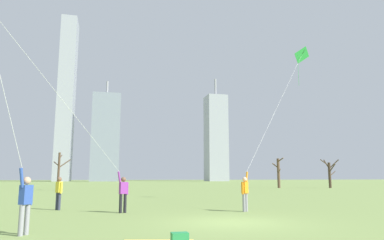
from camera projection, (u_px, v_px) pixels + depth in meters
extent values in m
plane|color=#7A934C|center=(231.00, 222.00, 12.83)|extent=(400.00, 400.00, 0.00)
cylinder|color=gray|center=(27.00, 219.00, 10.14)|extent=(0.14, 0.14, 0.85)
cylinder|color=gray|center=(21.00, 220.00, 9.94)|extent=(0.14, 0.14, 0.85)
cube|color=#2D4CA5|center=(26.00, 195.00, 10.15)|extent=(0.34, 0.39, 0.54)
sphere|color=tan|center=(27.00, 181.00, 10.21)|extent=(0.22, 0.22, 0.22)
cylinder|color=#2D4CA5|center=(31.00, 195.00, 10.34)|extent=(0.09, 0.09, 0.55)
cylinder|color=#2D4CA5|center=(22.00, 178.00, 10.03)|extent=(0.18, 0.22, 0.56)
cylinder|color=black|center=(125.00, 203.00, 16.38)|extent=(0.14, 0.14, 0.85)
cylinder|color=black|center=(121.00, 203.00, 16.25)|extent=(0.14, 0.14, 0.85)
cube|color=purple|center=(123.00, 188.00, 16.42)|extent=(0.39, 0.32, 0.54)
sphere|color=brown|center=(124.00, 179.00, 16.48)|extent=(0.22, 0.22, 0.22)
cylinder|color=purple|center=(127.00, 189.00, 16.54)|extent=(0.09, 0.09, 0.55)
cylinder|color=purple|center=(119.00, 178.00, 16.37)|extent=(0.22, 0.16, 0.56)
cylinder|color=silver|center=(26.00, 54.00, 13.53)|extent=(7.49, 5.66, 8.79)
cylinder|color=gray|center=(244.00, 203.00, 16.84)|extent=(0.14, 0.14, 0.85)
cylinder|color=gray|center=(246.00, 202.00, 17.01)|extent=(0.14, 0.14, 0.85)
cube|color=orange|center=(245.00, 188.00, 17.03)|extent=(0.39, 0.37, 0.54)
sphere|color=beige|center=(245.00, 179.00, 17.09)|extent=(0.22, 0.22, 0.22)
cylinder|color=orange|center=(243.00, 188.00, 16.86)|extent=(0.09, 0.09, 0.55)
cylinder|color=orange|center=(247.00, 177.00, 17.27)|extent=(0.21, 0.20, 0.56)
cube|color=green|center=(302.00, 55.00, 25.31)|extent=(1.29, 0.51, 1.16)
cylinder|color=black|center=(302.00, 55.00, 25.31)|extent=(0.35, 0.43, 0.69)
cylinder|color=green|center=(298.00, 74.00, 25.29)|extent=(0.02, 0.02, 1.80)
cylinder|color=silver|center=(279.00, 103.00, 21.31)|extent=(6.59, 5.39, 8.33)
cylinder|color=#33384C|center=(59.00, 201.00, 17.67)|extent=(0.14, 0.14, 0.85)
cylinder|color=#33384C|center=(57.00, 201.00, 17.82)|extent=(0.14, 0.14, 0.85)
cube|color=yellow|center=(59.00, 187.00, 17.85)|extent=(0.36, 0.39, 0.54)
sphere|color=brown|center=(59.00, 179.00, 17.92)|extent=(0.22, 0.22, 0.22)
cylinder|color=yellow|center=(61.00, 188.00, 17.71)|extent=(0.09, 0.09, 0.55)
cylinder|color=yellow|center=(57.00, 188.00, 17.99)|extent=(0.09, 0.09, 0.55)
cube|color=#268C4C|center=(180.00, 239.00, 8.48)|extent=(0.40, 0.28, 0.30)
cylinder|color=brown|center=(279.00, 173.00, 54.04)|extent=(0.43, 0.43, 4.41)
cylinder|color=brown|center=(281.00, 160.00, 53.65)|extent=(0.29, 1.57, 0.62)
cylinder|color=brown|center=(275.00, 166.00, 54.29)|extent=(0.97, 0.53, 0.84)
cylinder|color=brown|center=(279.00, 171.00, 53.45)|extent=(0.51, 1.35, 0.62)
cylinder|color=#423326|center=(330.00, 175.00, 53.80)|extent=(0.40, 0.40, 3.80)
cylinder|color=#423326|center=(325.00, 163.00, 53.67)|extent=(1.81, 0.61, 1.06)
cylinder|color=#423326|center=(332.00, 168.00, 53.19)|extent=(0.23, 1.69, 1.28)
cylinder|color=#423326|center=(327.00, 164.00, 54.69)|extent=(0.22, 1.43, 1.42)
cylinder|color=#423326|center=(334.00, 164.00, 53.95)|extent=(1.45, 0.73, 1.44)
cylinder|color=#423326|center=(332.00, 174.00, 54.39)|extent=(1.65, 0.93, 0.89)
cylinder|color=#4C3828|center=(59.00, 171.00, 43.94)|extent=(0.27, 0.27, 4.63)
cylinder|color=#4C3828|center=(61.00, 157.00, 44.92)|extent=(0.23, 1.46, 0.63)
cylinder|color=#4C3828|center=(56.00, 164.00, 44.68)|extent=(0.90, 1.50, 0.67)
cylinder|color=#4C3828|center=(65.00, 164.00, 44.53)|extent=(1.37, 0.75, 1.11)
cube|color=gray|center=(105.00, 137.00, 138.62)|extent=(10.77, 5.43, 34.23)
cylinder|color=#99999E|center=(107.00, 88.00, 141.72)|extent=(0.80, 0.80, 5.00)
cube|color=#9EA3AD|center=(66.00, 98.00, 143.27)|extent=(6.03, 11.70, 65.79)
cube|color=#9EA3AD|center=(216.00, 138.00, 146.71)|extent=(8.12, 8.62, 35.01)
cylinder|color=#99999E|center=(215.00, 88.00, 150.07)|extent=(0.80, 0.80, 7.51)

